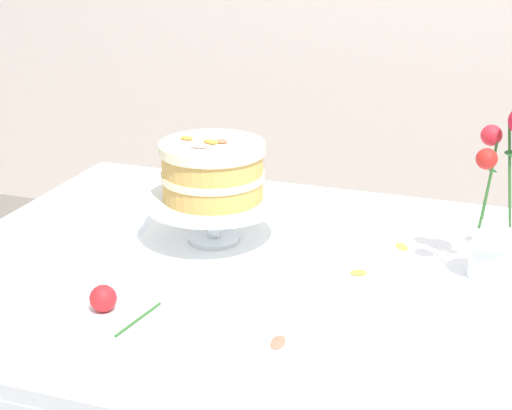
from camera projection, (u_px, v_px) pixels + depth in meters
dining_table at (284, 321)px, 1.48m from camera, size 1.40×1.00×0.74m
linen_napkin at (214, 241)px, 1.61m from camera, size 0.35×0.35×0.00m
cake_stand at (213, 205)px, 1.58m from camera, size 0.29×0.29×0.10m
layer_cake at (213, 170)px, 1.55m from camera, size 0.22×0.22×0.12m
flower_vase at (493, 215)px, 1.40m from camera, size 0.11×0.10×0.34m
fallen_rose at (104, 299)px, 1.32m from camera, size 0.11×0.13×0.05m
loose_petal_0 at (402, 247)px, 1.58m from camera, size 0.04×0.05×0.00m
loose_petal_1 at (359, 272)px, 1.46m from camera, size 0.04×0.04×0.01m
loose_petal_2 at (278, 342)px, 1.23m from camera, size 0.03×0.05×0.00m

